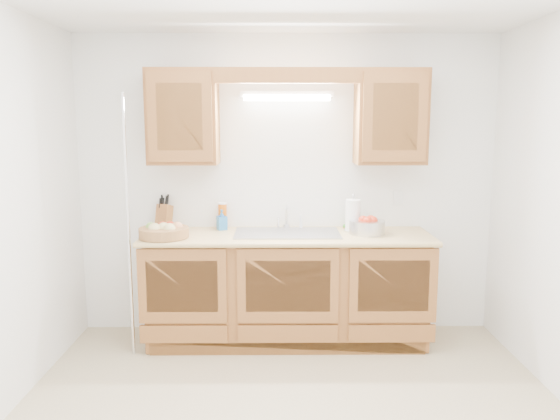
{
  "coord_description": "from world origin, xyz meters",
  "views": [
    {
      "loc": [
        -0.1,
        -3.09,
        1.79
      ],
      "look_at": [
        -0.06,
        0.85,
        1.15
      ],
      "focal_mm": 35.0,
      "sensor_mm": 36.0,
      "label": 1
    }
  ],
  "objects_px": {
    "apple_bowl": "(367,226)",
    "knife_block": "(164,216)",
    "paper_towel": "(353,216)",
    "fruit_basket": "(164,231)"
  },
  "relations": [
    {
      "from": "fruit_basket",
      "to": "knife_block",
      "type": "xyz_separation_m",
      "value": [
        -0.07,
        0.37,
        0.05
      ]
    },
    {
      "from": "fruit_basket",
      "to": "knife_block",
      "type": "bearing_deg",
      "value": 100.94
    },
    {
      "from": "paper_towel",
      "to": "fruit_basket",
      "type": "bearing_deg",
      "value": -171.01
    },
    {
      "from": "knife_block",
      "to": "apple_bowl",
      "type": "distance_m",
      "value": 1.69
    },
    {
      "from": "fruit_basket",
      "to": "paper_towel",
      "type": "xyz_separation_m",
      "value": [
        1.5,
        0.24,
        0.08
      ]
    },
    {
      "from": "knife_block",
      "to": "apple_bowl",
      "type": "relative_size",
      "value": 0.84
    },
    {
      "from": "fruit_basket",
      "to": "knife_block",
      "type": "distance_m",
      "value": 0.38
    },
    {
      "from": "knife_block",
      "to": "paper_towel",
      "type": "distance_m",
      "value": 1.58
    },
    {
      "from": "apple_bowl",
      "to": "knife_block",
      "type": "bearing_deg",
      "value": 171.95
    },
    {
      "from": "fruit_basket",
      "to": "apple_bowl",
      "type": "xyz_separation_m",
      "value": [
        1.6,
        0.13,
        0.01
      ]
    }
  ]
}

